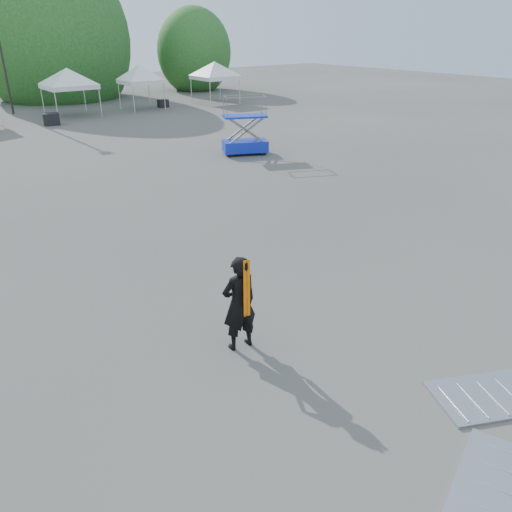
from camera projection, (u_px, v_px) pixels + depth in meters
ground at (217, 285)px, 12.68m from camera, size 120.00×120.00×0.00m
tree_mid_e at (54, 40)px, 43.66m from camera, size 5.12×5.12×7.79m
tree_far_e at (194, 52)px, 49.95m from camera, size 3.84×3.84×5.84m
tent_f at (67, 72)px, 35.09m from camera, size 4.67×4.67×3.88m
tent_g at (139, 68)px, 38.08m from camera, size 3.93×3.93×3.88m
tent_h at (215, 65)px, 41.32m from camera, size 4.46×4.46×3.88m
man at (239, 303)px, 9.83m from camera, size 0.78×0.56×2.02m
scissor_lift at (245, 125)px, 25.03m from camera, size 2.49×1.94×2.88m
barrier_left at (500, 503)px, 6.84m from camera, size 2.77×1.99×0.08m
barrier_mid at (499, 394)px, 8.86m from camera, size 2.62×2.07×0.07m
crate_mid at (51, 119)px, 33.00m from camera, size 1.15×0.99×0.78m
crate_east at (163, 103)px, 40.29m from camera, size 0.78×0.61×0.61m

